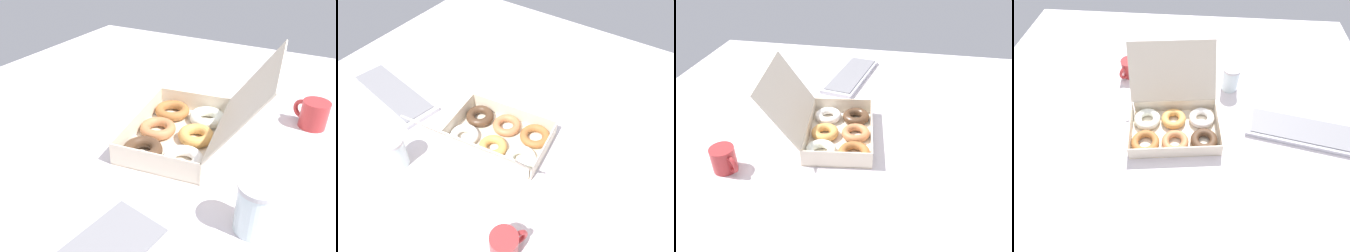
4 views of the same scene
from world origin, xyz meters
TOP-DOWN VIEW (x-y plane):
  - ground_plane at (0.00, 0.00)cm, footprint 180.00×180.00cm
  - donut_box at (0.65, 2.95)cm, footprint 38.90×41.05cm
  - coffee_mug at (-23.44, 33.54)cm, footprint 7.94×10.56cm
  - glass_jar at (23.22, 28.60)cm, footprint 7.78×7.78cm
  - paper_napkin at (-18.99, -24.51)cm, footprint 13.57×12.30cm

SIDE VIEW (x-z plane):
  - ground_plane at x=0.00cm, z-range -2.00..0.00cm
  - paper_napkin at x=-18.99cm, z-range 0.00..0.15cm
  - donut_box at x=0.65cm, z-range -9.50..16.44cm
  - coffee_mug at x=-23.44cm, z-range 0.11..8.37cm
  - glass_jar at x=23.22cm, z-range 0.05..11.47cm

